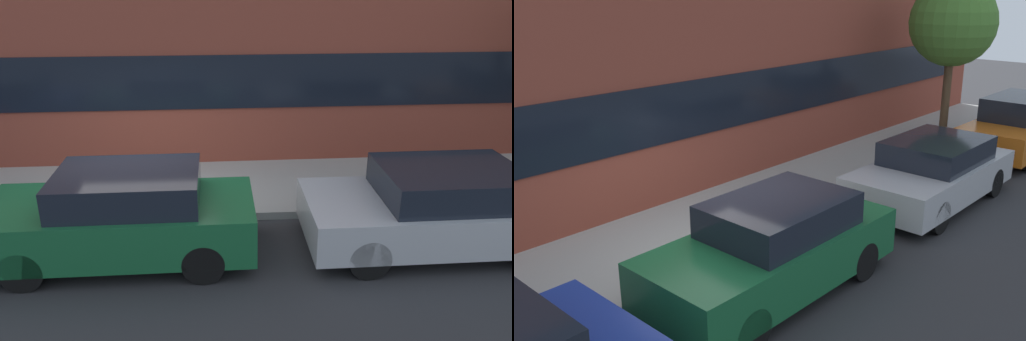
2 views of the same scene
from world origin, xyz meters
TOP-DOWN VIEW (x-y plane):
  - ground_plane at (0.00, 0.00)m, footprint 56.00×56.00m
  - sidewalk_strip at (0.00, 1.28)m, footprint 28.00×2.57m
  - parked_car_green at (-0.11, -1.05)m, footprint 3.85×1.62m
  - parked_car_silver at (4.60, -1.05)m, footprint 3.98×1.76m

SIDE VIEW (x-z plane):
  - ground_plane at x=0.00m, z-range 0.00..0.00m
  - sidewalk_strip at x=0.00m, z-range 0.00..0.14m
  - parked_car_silver at x=4.60m, z-range 0.00..1.29m
  - parked_car_green at x=-0.11m, z-range 0.00..1.37m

